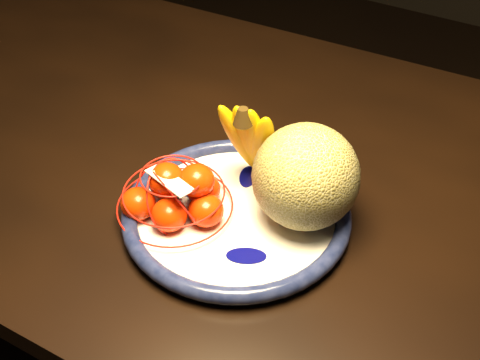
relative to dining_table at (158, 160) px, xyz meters
The scene contains 6 objects.
dining_table is the anchor object (origin of this frame).
fruit_bowl 0.30m from the dining_table, 26.92° to the right, with size 0.34×0.34×0.03m.
cantaloupe 0.38m from the dining_table, 13.78° to the right, with size 0.15×0.15×0.15m, color olive.
banana_bunch 0.30m from the dining_table, 12.89° to the right, with size 0.11×0.11×0.17m.
mandarin_bag 0.27m from the dining_table, 43.77° to the right, with size 0.21×0.21×0.11m.
price_tag 0.31m from the dining_table, 46.04° to the right, with size 0.07×0.03×0.00m, color white.
Camera 1 is at (0.69, -0.72, 1.36)m, focal length 45.00 mm.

